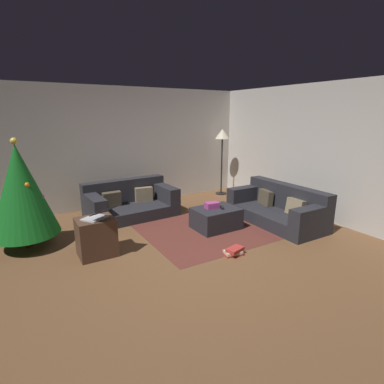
% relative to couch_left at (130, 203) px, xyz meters
% --- Properties ---
extents(ground_plane, '(6.40, 6.40, 0.00)m').
position_rel_couch_left_xyz_m(ground_plane, '(0.07, -2.25, -0.27)').
color(ground_plane, brown).
extents(rear_partition, '(6.40, 0.12, 2.60)m').
position_rel_couch_left_xyz_m(rear_partition, '(0.07, 0.89, 1.03)').
color(rear_partition, beige).
rests_on(rear_partition, ground_plane).
extents(corner_partition, '(0.12, 6.40, 2.60)m').
position_rel_couch_left_xyz_m(corner_partition, '(3.21, -2.25, 1.03)').
color(corner_partition, beige).
rests_on(corner_partition, ground_plane).
extents(couch_left, '(1.78, 1.04, 0.71)m').
position_rel_couch_left_xyz_m(couch_left, '(0.00, 0.00, 0.00)').
color(couch_left, '#26262B').
rests_on(couch_left, ground_plane).
extents(couch_right, '(0.90, 1.91, 0.71)m').
position_rel_couch_left_xyz_m(couch_right, '(2.31, -1.83, -0.00)').
color(couch_right, '#26262B').
rests_on(couch_right, ground_plane).
extents(ottoman, '(0.79, 0.61, 0.38)m').
position_rel_couch_left_xyz_m(ottoman, '(1.09, -1.49, -0.08)').
color(ottoman, '#26262B').
rests_on(ottoman, ground_plane).
extents(gift_box, '(0.26, 0.19, 0.11)m').
position_rel_couch_left_xyz_m(gift_box, '(1.03, -1.45, 0.16)').
color(gift_box, '#B23F8C').
rests_on(gift_box, ottoman).
extents(tv_remote, '(0.11, 0.17, 0.02)m').
position_rel_couch_left_xyz_m(tv_remote, '(1.18, -1.55, 0.12)').
color(tv_remote, black).
rests_on(tv_remote, ottoman).
extents(christmas_tree, '(0.98, 0.98, 1.70)m').
position_rel_couch_left_xyz_m(christmas_tree, '(-1.89, -0.63, 0.64)').
color(christmas_tree, brown).
rests_on(christmas_tree, ground_plane).
extents(side_table, '(0.52, 0.44, 0.57)m').
position_rel_couch_left_xyz_m(side_table, '(-1.04, -1.48, 0.01)').
color(side_table, '#4C3323').
rests_on(side_table, ground_plane).
extents(laptop, '(0.49, 0.52, 0.19)m').
position_rel_couch_left_xyz_m(laptop, '(-1.00, -1.53, 0.35)').
color(laptop, silver).
rests_on(laptop, side_table).
extents(book_stack, '(0.31, 0.24, 0.12)m').
position_rel_couch_left_xyz_m(book_stack, '(0.69, -2.52, -0.22)').
color(book_stack, '#B7332D').
rests_on(book_stack, ground_plane).
extents(corner_lamp, '(0.36, 0.36, 1.67)m').
position_rel_couch_left_xyz_m(corner_lamp, '(2.63, 0.43, 1.15)').
color(corner_lamp, black).
rests_on(corner_lamp, ground_plane).
extents(area_rug, '(2.60, 2.00, 0.01)m').
position_rel_couch_left_xyz_m(area_rug, '(1.09, -1.49, -0.27)').
color(area_rug, brown).
rests_on(area_rug, ground_plane).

